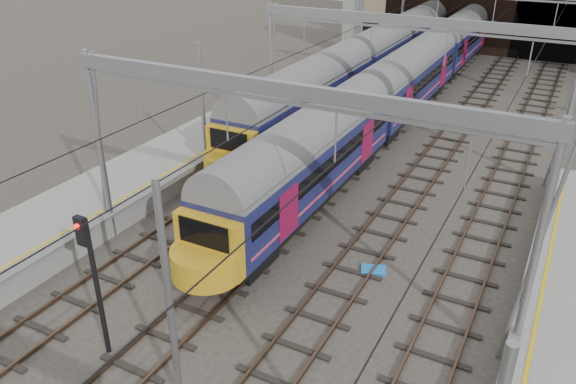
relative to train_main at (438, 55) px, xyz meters
The scene contains 7 objects.
tracks 23.06m from the train_main, 85.00° to the right, with size 14.40×80.00×0.22m.
overhead_line 16.99m from the train_main, 83.03° to the right, with size 16.80×80.00×8.00m.
retaining_wall 14.61m from the train_main, 76.42° to the left, with size 28.00×2.75×9.00m.
train_main is the anchor object (origin of this frame).
train_second 9.46m from the train_main, 115.01° to the left, with size 2.81×64.95×4.83m.
signal_near_left 35.44m from the train_main, 91.97° to the right, with size 0.36×0.47×4.98m.
equip_cover_b 27.71m from the train_main, 80.17° to the right, with size 0.96×0.67×0.11m, color blue.
Camera 1 is at (8.24, -7.00, 12.52)m, focal length 35.00 mm.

